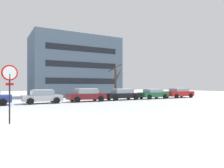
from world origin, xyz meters
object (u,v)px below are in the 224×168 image
object	(u,v)px
parked_car_silver	(42,96)
parked_car_maroon	(87,95)
parked_car_green	(153,94)
parked_car_red	(179,93)
parked_car_black	(122,94)
stop_sign	(10,82)

from	to	relation	value
parked_car_silver	parked_car_maroon	distance (m)	4.93
parked_car_green	parked_car_red	world-z (taller)	parked_car_red
parked_car_black	parked_car_green	xyz separation A→B (m)	(4.92, -0.12, -0.03)
parked_car_maroon	parked_car_red	world-z (taller)	parked_car_maroon
stop_sign	parked_car_silver	distance (m)	11.49
parked_car_black	parked_car_maroon	bearing A→B (deg)	-178.17
stop_sign	parked_car_maroon	distance (m)	13.90
parked_car_green	parked_car_black	bearing A→B (deg)	178.55
stop_sign	parked_car_red	size ratio (longest dim) A/B	0.63
stop_sign	parked_car_silver	xyz separation A→B (m)	(3.51, 10.86, -1.28)
parked_car_black	parked_car_green	size ratio (longest dim) A/B	1.10
parked_car_silver	parked_car_green	bearing A→B (deg)	0.59
stop_sign	parked_car_green	xyz separation A→B (m)	(18.28, 11.01, -1.30)
parked_car_maroon	parked_car_black	world-z (taller)	parked_car_maroon
parked_car_maroon	parked_car_green	world-z (taller)	parked_car_maroon
parked_car_maroon	parked_car_red	distance (m)	14.77
stop_sign	parked_car_red	distance (m)	25.68
stop_sign	parked_car_green	bearing A→B (deg)	31.06
parked_car_silver	parked_car_maroon	bearing A→B (deg)	1.40
parked_car_silver	parked_car_red	bearing A→B (deg)	0.19
parked_car_black	parked_car_red	bearing A→B (deg)	-1.24
parked_car_maroon	parked_car_black	distance (m)	4.93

